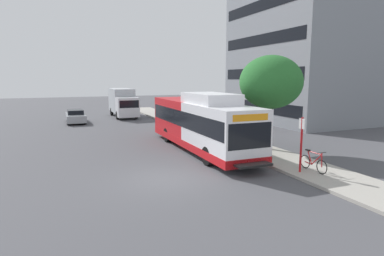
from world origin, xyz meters
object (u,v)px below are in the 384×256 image
(bicycle_parked, at_px, (313,162))
(transit_bus, at_px, (201,123))
(parked_car_far_lane, at_px, (76,116))
(box_truck_background, at_px, (123,102))
(street_tree_near_stop, at_px, (271,82))
(bus_stop_sign_pole, at_px, (301,141))

(bicycle_parked, bearing_deg, transit_bus, 112.80)
(parked_car_far_lane, relative_size, box_truck_background, 0.64)
(street_tree_near_stop, relative_size, box_truck_background, 0.82)
(street_tree_near_stop, height_order, parked_car_far_lane, street_tree_near_stop)
(bus_stop_sign_pole, xyz_separation_m, box_truck_background, (-3.37, 26.36, 0.09))
(street_tree_near_stop, xyz_separation_m, parked_car_far_lane, (-10.42, 18.27, -3.60))
(bicycle_parked, distance_m, parked_car_far_lane, 25.02)
(bus_stop_sign_pole, distance_m, bicycle_parked, 1.29)
(bicycle_parked, bearing_deg, street_tree_near_stop, 79.08)
(bicycle_parked, distance_m, box_truck_background, 26.81)
(street_tree_near_stop, bearing_deg, transit_bus, 153.22)
(parked_car_far_lane, bearing_deg, box_truck_background, 31.47)
(bus_stop_sign_pole, xyz_separation_m, parked_car_far_lane, (-8.79, 23.04, -0.99))
(street_tree_near_stop, distance_m, box_truck_background, 22.30)
(transit_bus, height_order, parked_car_far_lane, transit_bus)
(transit_bus, height_order, bus_stop_sign_pole, transit_bus)
(bus_stop_sign_pole, height_order, bicycle_parked, bus_stop_sign_pole)
(bus_stop_sign_pole, xyz_separation_m, street_tree_near_stop, (1.63, 4.77, 2.62))
(bus_stop_sign_pole, relative_size, street_tree_near_stop, 0.45)
(bus_stop_sign_pole, bearing_deg, street_tree_near_stop, 71.16)
(bicycle_parked, relative_size, street_tree_near_stop, 0.31)
(transit_bus, relative_size, box_truck_background, 1.75)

